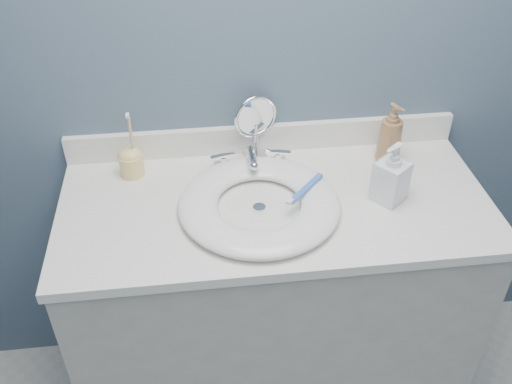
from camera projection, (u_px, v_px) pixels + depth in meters
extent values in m
cube|color=slate|center=(264.00, 54.00, 1.63)|extent=(2.20, 0.02, 2.40)
cube|color=beige|center=(273.00, 308.00, 1.89)|extent=(1.20, 0.55, 0.85)
cube|color=white|center=(275.00, 205.00, 1.62)|extent=(1.22, 0.57, 0.03)
cube|color=white|center=(263.00, 138.00, 1.79)|extent=(1.22, 0.02, 0.09)
cylinder|color=silver|center=(259.00, 208.00, 1.58)|extent=(0.04, 0.04, 0.01)
cube|color=silver|center=(251.00, 164.00, 1.75)|extent=(0.22, 0.05, 0.01)
cylinder|color=silver|center=(251.00, 156.00, 1.73)|extent=(0.03, 0.03, 0.06)
cylinder|color=silver|center=(252.00, 157.00, 1.68)|extent=(0.02, 0.09, 0.02)
sphere|color=silver|center=(254.00, 166.00, 1.64)|extent=(0.03, 0.03, 0.03)
cylinder|color=silver|center=(223.00, 162.00, 1.73)|extent=(0.02, 0.02, 0.03)
cube|color=silver|center=(223.00, 156.00, 1.72)|extent=(0.08, 0.03, 0.01)
cylinder|color=silver|center=(278.00, 158.00, 1.74)|extent=(0.02, 0.02, 0.03)
cube|color=silver|center=(278.00, 152.00, 1.73)|extent=(0.08, 0.03, 0.01)
cylinder|color=silver|center=(256.00, 153.00, 1.80)|extent=(0.08, 0.08, 0.01)
cylinder|color=silver|center=(256.00, 139.00, 1.76)|extent=(0.01, 0.01, 0.10)
torus|color=silver|center=(256.00, 117.00, 1.72)|extent=(0.14, 0.06, 0.14)
cylinder|color=white|center=(256.00, 117.00, 1.72)|extent=(0.11, 0.04, 0.12)
imported|color=#986C44|center=(391.00, 134.00, 1.71)|extent=(0.10, 0.10, 0.20)
imported|color=white|center=(392.00, 172.00, 1.57)|extent=(0.12, 0.12, 0.18)
cylinder|color=#FEDB7F|center=(132.00, 165.00, 1.69)|extent=(0.07, 0.07, 0.07)
ellipsoid|color=#FEDB7F|center=(130.00, 155.00, 1.67)|extent=(0.07, 0.06, 0.04)
cylinder|color=#F0B488|center=(131.00, 137.00, 1.64)|extent=(0.02, 0.02, 0.14)
cube|color=white|center=(127.00, 116.00, 1.59)|extent=(0.01, 0.02, 0.01)
cube|color=#3C6DD6|center=(306.00, 188.00, 1.59)|extent=(0.12, 0.12, 0.01)
cube|color=white|center=(290.00, 201.00, 1.53)|extent=(0.02, 0.02, 0.01)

